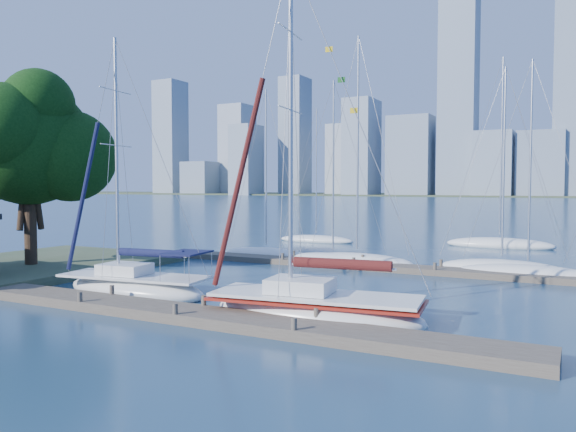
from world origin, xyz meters
The scene contains 14 objects.
ground centered at (0.00, 0.00, 0.00)m, with size 700.00×700.00×0.00m, color #162D48.
near_dock centered at (0.00, 0.00, 0.20)m, with size 26.00×2.00×0.40m, color #443A31.
far_dock centered at (2.00, 16.00, 0.18)m, with size 30.00×1.80×0.36m, color #443A31.
far_shore centered at (0.00, 320.00, 0.00)m, with size 800.00×100.00×1.50m, color #38472D.
tree centered at (-15.90, 5.25, 7.89)m, with size 9.53×8.66×11.97m.
sailboat_navy centered at (-5.50, 2.88, 1.03)m, with size 8.21×3.55×12.81m.
sailboat_maroon centered at (4.36, 2.15, 1.12)m, with size 9.02×3.90×14.58m.
bg_boat_0 centered at (-6.89, 18.06, 0.26)m, with size 6.99×2.80×12.54m.
bg_boat_1 centered at (-1.28, 17.28, 0.25)m, with size 7.28×4.59×12.55m.
bg_boat_2 centered at (0.36, 17.48, 0.29)m, with size 7.98×4.05×15.32m.
bg_boat_3 centered at (9.25, 18.67, 0.26)m, with size 7.50×3.09×12.68m.
bg_boat_4 centered at (10.85, 16.99, 0.25)m, with size 8.17×4.43×12.64m.
bg_boat_6 centered at (-8.47, 30.25, 0.23)m, with size 7.45×2.19×12.75m.
bg_boat_7 centered at (7.38, 33.18, 0.31)m, with size 8.96×2.98×16.45m.
Camera 1 is at (13.37, -17.39, 5.18)m, focal length 35.00 mm.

